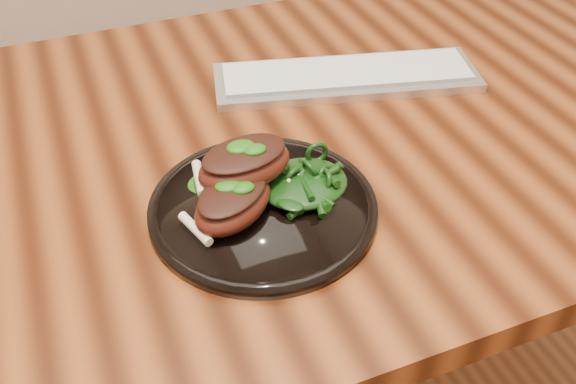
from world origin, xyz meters
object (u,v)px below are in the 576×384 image
Objects in this scene: desk at (241,186)px; plate at (263,208)px; lamb_chop_front at (233,201)px; greens_heap at (303,179)px; keyboard at (347,76)px.

plate is (-0.02, -0.15, 0.09)m from desk.
lamb_chop_front reaches higher than greens_heap.
plate is 0.64× the size of keyboard.
desk is 0.24m from keyboard.
greens_heap is at bearing -77.73° from desk.
lamb_chop_front is 0.09m from greens_heap.
plate is at bearing 14.11° from lamb_chop_front.
keyboard is at bearing 46.73° from plate.
keyboard reaches higher than desk.
keyboard is at bearing 22.51° from desk.
greens_heap reaches higher than plate.
plate is 0.06m from greens_heap.
keyboard reaches higher than plate.
lamb_chop_front is (-0.06, -0.16, 0.12)m from desk.
plate is at bearing -133.27° from keyboard.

